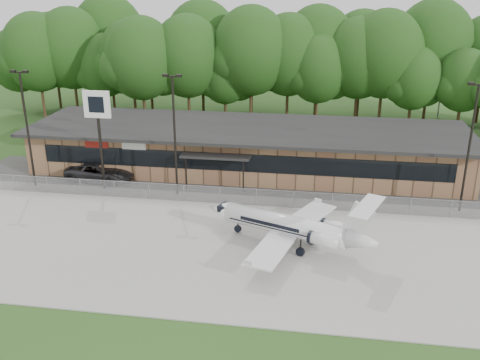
% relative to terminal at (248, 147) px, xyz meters
% --- Properties ---
extents(ground, '(160.00, 160.00, 0.00)m').
position_rel_terminal_xyz_m(ground, '(0.00, -23.94, -2.18)').
color(ground, '#284A1A').
rests_on(ground, ground).
extents(apron, '(64.00, 18.00, 0.08)m').
position_rel_terminal_xyz_m(apron, '(0.00, -15.94, -2.14)').
color(apron, '#9E9B93').
rests_on(apron, ground).
extents(parking_lot, '(50.00, 9.00, 0.06)m').
position_rel_terminal_xyz_m(parking_lot, '(0.00, -4.44, -2.15)').
color(parking_lot, '#383835').
rests_on(parking_lot, ground).
extents(terminal, '(41.00, 11.65, 4.30)m').
position_rel_terminal_xyz_m(terminal, '(0.00, 0.00, 0.00)').
color(terminal, '#8D6846').
rests_on(terminal, ground).
extents(fence, '(46.00, 0.04, 1.52)m').
position_rel_terminal_xyz_m(fence, '(0.00, -8.94, -1.40)').
color(fence, gray).
rests_on(fence, ground).
extents(treeline, '(72.00, 12.00, 15.00)m').
position_rel_terminal_xyz_m(treeline, '(0.00, 18.06, 5.32)').
color(treeline, '#133A12').
rests_on(treeline, ground).
extents(radio_mast, '(0.20, 0.20, 25.00)m').
position_rel_terminal_xyz_m(radio_mast, '(22.00, 24.06, 10.32)').
color(radio_mast, gray).
rests_on(radio_mast, ground).
extents(light_pole_left, '(1.55, 0.30, 10.23)m').
position_rel_terminal_xyz_m(light_pole_left, '(-18.00, -7.44, 3.80)').
color(light_pole_left, black).
rests_on(light_pole_left, ground).
extents(light_pole_mid, '(1.55, 0.30, 10.23)m').
position_rel_terminal_xyz_m(light_pole_mid, '(-5.00, -7.44, 3.80)').
color(light_pole_mid, black).
rests_on(light_pole_mid, ground).
extents(light_pole_right, '(1.55, 0.30, 10.23)m').
position_rel_terminal_xyz_m(light_pole_right, '(18.00, -7.44, 3.80)').
color(light_pole_right, black).
rests_on(light_pole_right, ground).
extents(business_jet, '(12.46, 11.14, 4.26)m').
position_rel_terminal_xyz_m(business_jet, '(5.21, -15.52, -0.65)').
color(business_jet, silver).
rests_on(business_jet, ground).
extents(suv, '(6.41, 3.41, 1.71)m').
position_rel_terminal_xyz_m(suv, '(-12.77, -5.34, -1.32)').
color(suv, '#302F32').
rests_on(suv, ground).
extents(pole_sign, '(2.27, 0.29, 8.66)m').
position_rel_terminal_xyz_m(pole_sign, '(-11.64, -7.14, 4.45)').
color(pole_sign, black).
rests_on(pole_sign, ground).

